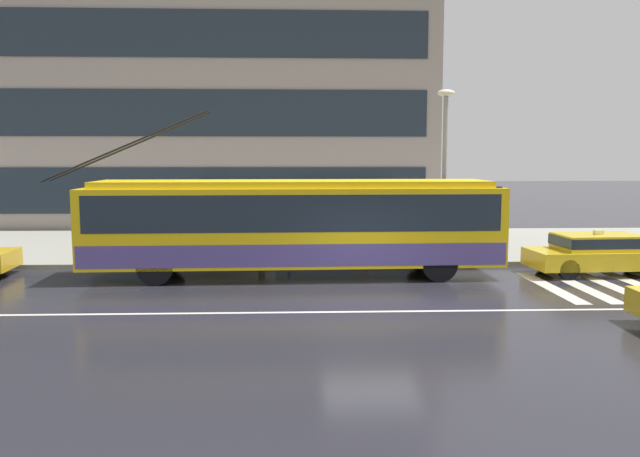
% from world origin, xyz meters
% --- Properties ---
extents(ground_plane, '(160.00, 160.00, 0.00)m').
position_xyz_m(ground_plane, '(0.00, 0.00, 0.00)').
color(ground_plane, '#24242C').
extents(sidewalk_slab, '(80.00, 10.00, 0.14)m').
position_xyz_m(sidewalk_slab, '(0.00, 10.00, 0.07)').
color(sidewalk_slab, gray).
rests_on(sidewalk_slab, ground_plane).
extents(crosswalk_stripe_edge_near, '(0.44, 4.40, 0.01)m').
position_xyz_m(crosswalk_stripe_edge_near, '(5.21, 1.50, 0.00)').
color(crosswalk_stripe_edge_near, beige).
rests_on(crosswalk_stripe_edge_near, ground_plane).
extents(crosswalk_stripe_inner_a, '(0.44, 4.40, 0.01)m').
position_xyz_m(crosswalk_stripe_inner_a, '(6.11, 1.50, 0.00)').
color(crosswalk_stripe_inner_a, beige).
rests_on(crosswalk_stripe_inner_a, ground_plane).
extents(crosswalk_stripe_center, '(0.44, 4.40, 0.01)m').
position_xyz_m(crosswalk_stripe_center, '(7.01, 1.50, 0.00)').
color(crosswalk_stripe_center, beige).
rests_on(crosswalk_stripe_center, ground_plane).
extents(lane_centre_line, '(72.00, 0.14, 0.01)m').
position_xyz_m(lane_centre_line, '(0.00, -1.20, 0.00)').
color(lane_centre_line, silver).
rests_on(lane_centre_line, ground_plane).
extents(trolleybus, '(13.60, 2.83, 5.01)m').
position_xyz_m(trolleybus, '(-1.97, 3.40, 1.62)').
color(trolleybus, yellow).
rests_on(trolleybus, ground_plane).
extents(taxi_ahead_of_bus, '(4.64, 2.04, 1.39)m').
position_xyz_m(taxi_ahead_of_bus, '(7.56, 3.35, 0.70)').
color(taxi_ahead_of_bus, yellow).
rests_on(taxi_ahead_of_bus, ground_plane).
extents(bus_shelter, '(4.10, 1.75, 2.48)m').
position_xyz_m(bus_shelter, '(-4.64, 6.65, 2.01)').
color(bus_shelter, gray).
rests_on(bus_shelter, sidewalk_slab).
extents(pedestrian_at_shelter, '(1.31, 1.31, 1.96)m').
position_xyz_m(pedestrian_at_shelter, '(2.55, 6.17, 1.68)').
color(pedestrian_at_shelter, '#4E5247').
rests_on(pedestrian_at_shelter, sidewalk_slab).
extents(pedestrian_approaching_curb, '(1.02, 1.02, 1.95)m').
position_xyz_m(pedestrian_approaching_curb, '(0.79, 7.49, 1.65)').
color(pedestrian_approaching_curb, '#4B4049').
rests_on(pedestrian_approaching_curb, sidewalk_slab).
extents(pedestrian_walking_past, '(1.06, 1.06, 2.02)m').
position_xyz_m(pedestrian_walking_past, '(-3.05, 5.53, 1.70)').
color(pedestrian_walking_past, black).
rests_on(pedestrian_walking_past, sidewalk_slab).
extents(pedestrian_waiting_by_pole, '(1.17, 1.17, 1.96)m').
position_xyz_m(pedestrian_waiting_by_pole, '(-2.14, 6.15, 1.67)').
color(pedestrian_waiting_by_pole, navy).
rests_on(pedestrian_waiting_by_pole, sidewalk_slab).
extents(street_lamp, '(0.60, 0.32, 5.77)m').
position_xyz_m(street_lamp, '(3.16, 5.80, 3.61)').
color(street_lamp, gray).
rests_on(street_lamp, sidewalk_slab).
extents(office_tower_corner_left, '(25.54, 10.43, 19.01)m').
position_xyz_m(office_tower_corner_left, '(-7.41, 20.28, 9.51)').
color(office_tower_corner_left, gray).
rests_on(office_tower_corner_left, ground_plane).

